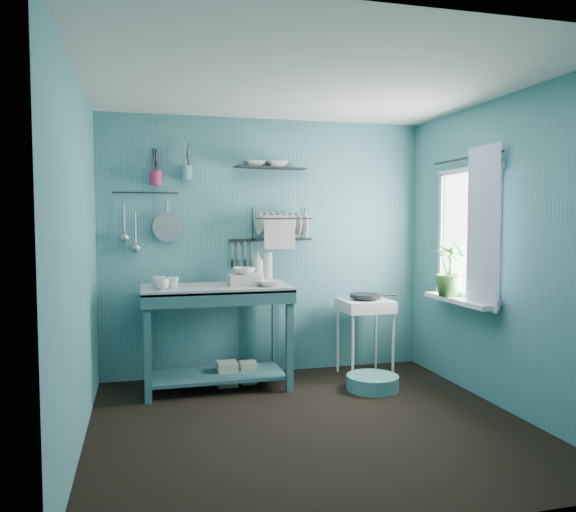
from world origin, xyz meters
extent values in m
plane|color=black|center=(0.00, 0.00, 0.00)|extent=(3.20, 3.20, 0.00)
plane|color=silver|center=(0.00, 0.00, 2.50)|extent=(3.20, 3.20, 0.00)
plane|color=#3D757D|center=(0.00, 1.50, 1.25)|extent=(3.20, 0.00, 3.20)
plane|color=#3D757D|center=(0.00, -1.50, 1.25)|extent=(3.20, 0.00, 3.20)
plane|color=#3D757D|center=(-1.60, 0.00, 1.25)|extent=(0.00, 3.00, 3.00)
plane|color=#3D757D|center=(1.60, 0.00, 1.25)|extent=(0.00, 3.00, 3.00)
cube|color=#2E5961|center=(-0.56, 1.07, 0.46)|extent=(1.40, 0.85, 0.93)
imported|color=silver|center=(-1.04, 0.91, 0.98)|extent=(0.12, 0.12, 0.10)
imported|color=silver|center=(-0.94, 1.01, 0.98)|extent=(0.14, 0.14, 0.09)
imported|color=silver|center=(-1.06, 1.07, 0.98)|extent=(0.17, 0.17, 0.10)
cube|color=#BCB6AC|center=(-0.31, 1.05, 0.98)|extent=(0.28, 0.22, 0.10)
imported|color=silver|center=(-0.31, 1.05, 1.06)|extent=(0.20, 0.19, 0.06)
imported|color=#BCB6AC|center=(-0.14, 1.27, 1.08)|extent=(0.11, 0.12, 0.30)
cylinder|color=#A9B7BC|center=(-0.04, 1.29, 1.07)|extent=(0.09, 0.09, 0.28)
imported|color=silver|center=(-0.11, 0.92, 0.96)|extent=(0.22, 0.22, 0.05)
cube|color=silver|center=(0.89, 1.11, 0.37)|extent=(0.52, 0.52, 0.75)
cylinder|color=black|center=(0.89, 1.11, 0.78)|extent=(0.30, 0.30, 0.03)
cube|color=black|center=(-0.22, 1.47, 1.32)|extent=(0.32, 0.04, 0.03)
cube|color=black|center=(0.12, 1.37, 1.48)|extent=(0.58, 0.33, 0.32)
cube|color=black|center=(0.02, 1.40, 2.02)|extent=(0.72, 0.27, 0.01)
imported|color=silver|center=(-0.14, 1.40, 2.02)|extent=(0.22, 0.22, 0.05)
imported|color=silver|center=(0.08, 1.40, 2.02)|extent=(0.23, 0.23, 0.05)
cylinder|color=#B72157|center=(-1.06, 1.42, 1.90)|extent=(0.11, 0.11, 0.13)
cylinder|color=teal|center=(-0.78, 1.42, 1.96)|extent=(0.11, 0.11, 0.13)
cylinder|color=#97999E|center=(-0.96, 1.45, 1.45)|extent=(0.28, 0.03, 0.28)
cylinder|color=#97999E|center=(-1.35, 1.46, 1.53)|extent=(0.01, 0.01, 0.30)
cylinder|color=#97999E|center=(-1.25, 1.46, 1.43)|extent=(0.01, 0.01, 0.30)
cylinder|color=black|center=(-1.15, 1.47, 1.77)|extent=(0.60, 0.01, 0.01)
plane|color=white|center=(1.59, 0.45, 1.40)|extent=(0.00, 1.10, 1.10)
cube|color=silver|center=(1.50, 0.45, 0.81)|extent=(0.16, 0.95, 0.04)
plane|color=white|center=(1.52, 0.15, 1.45)|extent=(0.00, 1.35, 1.35)
cylinder|color=black|center=(1.54, 0.45, 2.05)|extent=(0.02, 1.05, 0.02)
imported|color=#356428|center=(1.49, 0.59, 1.07)|extent=(0.31, 0.31, 0.48)
cube|color=tan|center=(-0.46, 1.12, 0.11)|extent=(0.18, 0.18, 0.22)
cube|color=tan|center=(-0.26, 1.15, 0.10)|extent=(0.15, 0.15, 0.20)
cylinder|color=teal|center=(0.78, 0.67, 0.07)|extent=(0.47, 0.47, 0.13)
camera|label=1|loc=(-1.19, -3.91, 1.52)|focal=35.00mm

